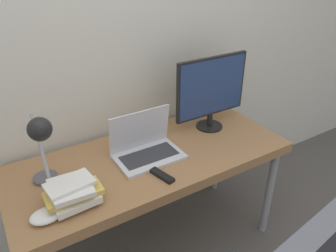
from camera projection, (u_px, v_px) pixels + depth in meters
name	position (u px, v px, depth m)	size (l,w,h in m)	color
wall_back	(115.00, 41.00, 1.89)	(8.00, 0.05, 2.60)	beige
desk	(152.00, 165.00, 1.89)	(1.59, 0.67, 0.73)	#996B42
laptop	(146.00, 147.00, 1.83)	(0.37, 0.24, 0.25)	silver
monitor	(211.00, 90.00, 2.03)	(0.51, 0.17, 0.47)	black
desk_lamp	(41.00, 140.00, 1.43)	(0.12, 0.28, 0.42)	#4C4C51
book_stack	(72.00, 193.00, 1.48)	(0.25, 0.21, 0.12)	silver
tv_remote	(162.00, 175.00, 1.68)	(0.07, 0.15, 0.02)	black
game_controller	(46.00, 216.00, 1.41)	(0.14, 0.11, 0.04)	white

